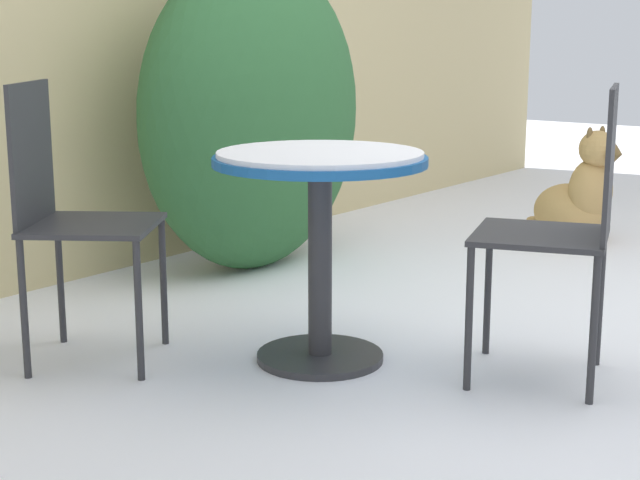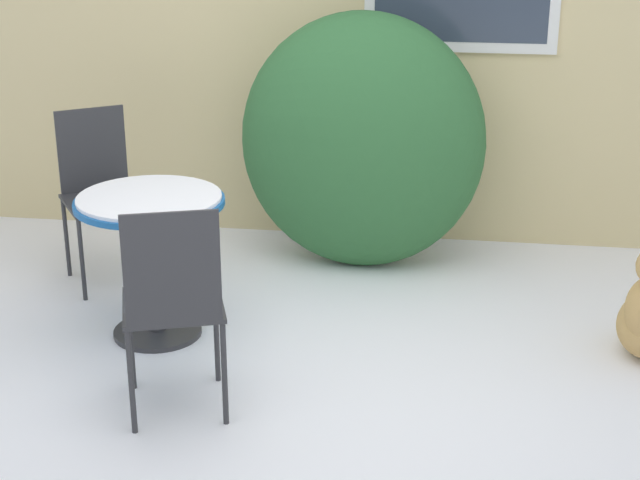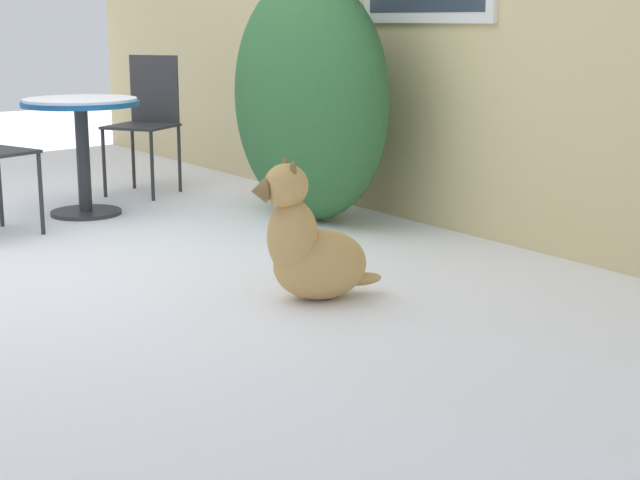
% 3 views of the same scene
% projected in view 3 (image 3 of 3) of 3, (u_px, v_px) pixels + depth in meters
% --- Properties ---
extents(ground_plane, '(16.00, 16.00, 0.00)m').
position_uv_depth(ground_plane, '(34.00, 253.00, 5.13)').
color(ground_plane, white).
extents(shrub_left, '(1.37, 0.61, 1.46)m').
position_uv_depth(shrub_left, '(307.00, 98.00, 5.84)').
color(shrub_left, '#2D6033').
rests_on(shrub_left, ground_plane).
extents(patio_table, '(0.71, 0.71, 0.72)m').
position_uv_depth(patio_table, '(82.00, 126.00, 6.00)').
color(patio_table, '#2D2D30').
rests_on(patio_table, ground_plane).
extents(patio_chair_near_table, '(0.57, 0.57, 0.95)m').
position_uv_depth(patio_chair_near_table, '(146.00, 117.00, 6.78)').
color(patio_chair_near_table, '#2D2D30').
rests_on(patio_chair_near_table, ground_plane).
extents(dog, '(0.42, 0.60, 0.62)m').
position_uv_depth(dog, '(309.00, 249.00, 4.22)').
color(dog, tan).
rests_on(dog, ground_plane).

